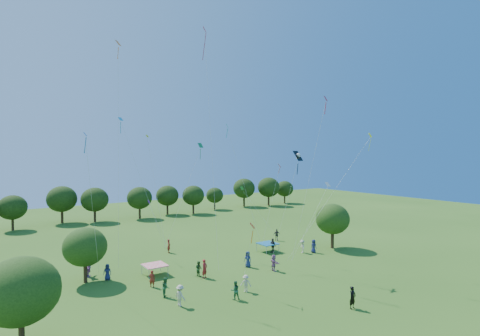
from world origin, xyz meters
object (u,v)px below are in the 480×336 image
man_in_black (353,298)px  pirate_kite (298,157)px  near_tree_north (85,247)px  near_tree_east (333,219)px  red_high_kite (207,75)px  tent_blue (268,244)px  near_tree_west (21,291)px  tent_red_stripe (155,265)px

man_in_black → pirate_kite: pirate_kite is taller
man_in_black → near_tree_north: bearing=126.6°
near_tree_east → red_high_kite: bearing=171.2°
near_tree_north → man_in_black: 24.75m
red_high_kite → near_tree_north: bearing=171.6°
pirate_kite → red_high_kite: (-6.83, 7.11, 8.94)m
tent_blue → man_in_black: size_ratio=1.23×
tent_blue → near_tree_west: bearing=-160.6°
tent_red_stripe → pirate_kite: size_ratio=0.19×
near_tree_west → near_tree_east: near_tree_west is taller
tent_blue → red_high_kite: bearing=-175.6°
near_tree_north → red_high_kite: size_ratio=0.21×
tent_blue → man_in_black: bearing=-107.2°
near_tree_north → red_high_kite: bearing=-8.4°
near_tree_north → near_tree_east: 30.05m
tent_blue → near_tree_east: bearing=-22.5°
near_tree_west → red_high_kite: red_high_kite is taller
near_tree_west → tent_red_stripe: 15.62m
tent_red_stripe → man_in_black: man_in_black is taller
near_tree_west → red_high_kite: bearing=25.9°
tent_blue → red_high_kite: size_ratio=0.09×
tent_red_stripe → near_tree_west: bearing=-143.9°
man_in_black → tent_blue: bearing=68.4°
pirate_kite → near_tree_north: bearing=155.1°
near_tree_north → pirate_kite: size_ratio=0.46×
tent_red_stripe → tent_blue: same height
near_tree_east → tent_blue: near_tree_east is taller
near_tree_west → pirate_kite: (25.39, 1.92, 8.27)m
near_tree_west → near_tree_north: 12.47m
tent_blue → pirate_kite: bearing=-106.4°
near_tree_west → man_in_black: (22.28, -7.74, -2.86)m
near_tree_east → pirate_kite: bearing=-157.1°
tent_blue → pirate_kite: (-2.30, -7.81, 10.98)m
pirate_kite → near_tree_east: bearing=22.9°
near_tree_west → red_high_kite: 26.87m
tent_red_stripe → man_in_black: bearing=-59.6°
near_tree_north → tent_red_stripe: (6.29, -1.79, -2.40)m
near_tree_north → near_tree_east: size_ratio=0.91×
near_tree_north → tent_blue: near_tree_north is taller
near_tree_east → pirate_kite: size_ratio=0.51×
near_tree_west → near_tree_east: bearing=10.0°
tent_red_stripe → red_high_kite: bearing=-0.4°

